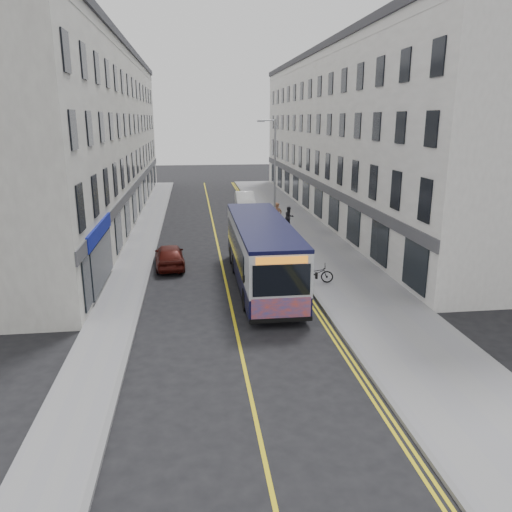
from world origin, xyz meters
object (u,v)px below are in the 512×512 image
object	(u,v)px
pedestrian_near	(277,216)
car_maroon	(170,256)
streetlamp	(274,172)
pedestrian_far	(289,217)
city_bus	(262,251)
car_white	(245,201)
bicycle	(315,273)

from	to	relation	value
pedestrian_near	car_maroon	distance (m)	11.21
streetlamp	pedestrian_far	distance (m)	3.88
city_bus	car_maroon	bearing A→B (deg)	141.43
pedestrian_near	car_white	distance (m)	9.68
pedestrian_far	pedestrian_near	bearing A→B (deg)	-176.37
bicycle	pedestrian_far	world-z (taller)	pedestrian_far
pedestrian_far	streetlamp	bearing A→B (deg)	-162.14
pedestrian_far	car_white	distance (m)	9.43
bicycle	pedestrian_near	distance (m)	12.30
car_white	car_maroon	distance (m)	18.91
city_bus	bicycle	size ratio (longest dim) A/B	6.14
streetlamp	pedestrian_far	xyz separation A→B (m)	(1.37, 1.10, -3.46)
pedestrian_near	pedestrian_far	bearing A→B (deg)	0.63
car_white	pedestrian_far	bearing A→B (deg)	-74.09
bicycle	car_maroon	distance (m)	8.31
car_white	car_maroon	world-z (taller)	car_white
car_maroon	pedestrian_near	bearing A→B (deg)	-136.54
bicycle	car_maroon	world-z (taller)	car_maroon
bicycle	car_maroon	bearing A→B (deg)	75.80
city_bus	car_white	bearing A→B (deg)	86.14
streetlamp	pedestrian_far	size ratio (longest dim) A/B	4.98
streetlamp	city_bus	world-z (taller)	streetlamp
bicycle	car_white	bearing A→B (deg)	17.37
city_bus	car_white	world-z (taller)	city_bus
bicycle	car_white	xyz separation A→B (m)	(-1.20, 21.85, 0.18)
city_bus	car_maroon	size ratio (longest dim) A/B	2.83
city_bus	car_maroon	distance (m)	6.05
streetlamp	car_white	world-z (taller)	streetlamp
streetlamp	car_white	distance (m)	10.90
bicycle	pedestrian_far	size ratio (longest dim) A/B	1.12
city_bus	pedestrian_far	size ratio (longest dim) A/B	6.87
bicycle	pedestrian_near	size ratio (longest dim) A/B	0.90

